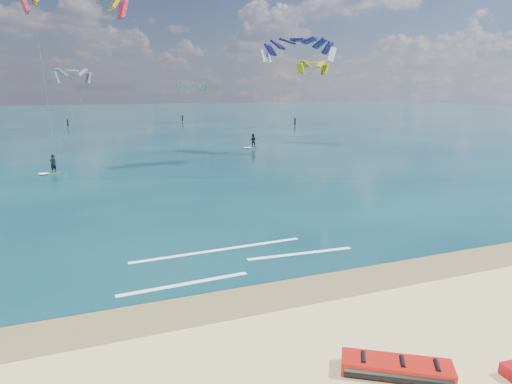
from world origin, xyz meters
TOP-DOWN VIEW (x-y plane):
  - ground at (0.00, 40.00)m, footprint 320.00×320.00m
  - wet_sand_strip at (0.00, 3.00)m, footprint 320.00×2.40m
  - sea at (0.00, 104.00)m, footprint 320.00×200.00m
  - packed_kite_mid at (2.74, -2.49)m, footprint 3.22×2.69m
  - kitesurfer_main at (-5.11, 29.30)m, footprint 9.19×6.73m
  - kitesurfer_far at (18.01, 39.44)m, footprint 10.84×8.04m
  - shoreline_foam at (1.38, 6.74)m, footprint 10.65×3.63m
  - distant_kites at (-4.04, 76.14)m, footprint 79.51×32.63m

SIDE VIEW (x-z plane):
  - ground at x=0.00m, z-range 0.00..0.00m
  - packed_kite_mid at x=2.74m, z-range -0.22..0.22m
  - wet_sand_strip at x=0.00m, z-range 0.00..0.01m
  - sea at x=0.00m, z-range 0.00..0.04m
  - shoreline_foam at x=1.38m, z-range 0.04..0.05m
  - distant_kites at x=-4.04m, z-range -1.53..12.82m
  - kitesurfer_far at x=18.01m, z-range 0.28..14.61m
  - kitesurfer_main at x=-5.11m, z-range 0.27..16.31m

